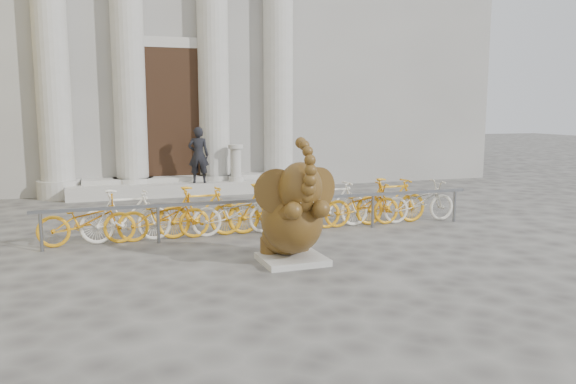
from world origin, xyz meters
name	(u,v)px	position (x,y,z in m)	size (l,w,h in m)	color
ground	(268,296)	(0.00, 0.00, 0.00)	(80.00, 80.00, 0.00)	#474442
classical_building	(153,12)	(0.00, 14.93, 5.98)	(22.00, 10.70, 12.00)	gray
entrance_steps	(177,188)	(0.00, 9.40, 0.18)	(6.00, 1.20, 0.36)	#A8A59E
elephant_statue	(293,218)	(0.84, 1.43, 0.74)	(1.36, 1.51, 2.02)	#A8A59E
bike_rack	(268,208)	(1.10, 3.74, 0.50)	(8.75, 0.53, 1.00)	slate
pedestrian	(199,155)	(0.59, 9.05, 1.16)	(0.58, 0.38, 1.60)	black
balustrade_post	(236,164)	(1.68, 9.10, 0.85)	(0.44, 0.44, 1.07)	#A8A59E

